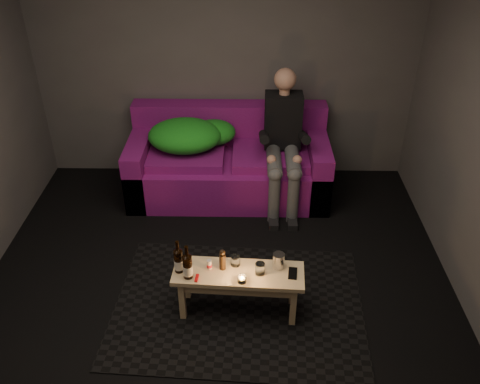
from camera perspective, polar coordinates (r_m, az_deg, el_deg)
The scene contains 17 objects.
floor at distance 4.20m, azimuth -2.72°, elevation -13.35°, with size 4.50×4.50×0.00m, color black.
room at distance 3.63m, azimuth -2.98°, elevation 10.50°, with size 4.50×4.50×4.50m.
rug at distance 4.24m, azimuth -0.16°, elevation -12.56°, with size 2.01×1.46×0.01m, color black.
sofa at distance 5.43m, azimuth -1.25°, elevation 3.15°, with size 2.07×0.93×0.89m.
green_blanket at distance 5.29m, azimuth -5.66°, elevation 6.39°, with size 0.91×0.62×0.31m.
person at distance 5.10m, azimuth 4.90°, elevation 5.96°, with size 0.37×0.86×1.38m.
coffee_table at distance 3.97m, azimuth -0.18°, elevation -9.73°, with size 1.02×0.38×0.41m.
beer_bottle_a at distance 3.89m, azimuth -6.91°, elevation -7.62°, with size 0.07×0.07×0.29m.
beer_bottle_b at distance 3.83m, azimuth -5.91°, elevation -8.25°, with size 0.07×0.07×0.29m.
salt_shaker at distance 3.93m, azimuth -3.47°, elevation -8.12°, with size 0.04×0.04×0.08m, color silver.
pepper_mill at distance 3.91m, azimuth -1.98°, elevation -7.83°, with size 0.05×0.05×0.14m, color black.
tumbler_back at distance 3.96m, azimuth -0.54°, elevation -7.71°, with size 0.07×0.07×0.08m, color white.
tealight at distance 3.83m, azimuth 0.22°, elevation -9.76°, with size 0.07×0.07×0.05m.
tumbler_front at distance 3.88m, azimuth 2.27°, elevation -8.59°, with size 0.08×0.08×0.09m, color white.
steel_cup at distance 3.94m, azimuth 4.36°, elevation -7.70°, with size 0.09×0.09×0.12m, color #B3B5BB.
smartphone at distance 3.93m, azimuth 5.94°, elevation -9.07°, with size 0.07×0.13×0.01m, color black.
red_lighter at distance 3.88m, azimuth -4.88°, elevation -9.60°, with size 0.02×0.08×0.01m, color #BA0B0E.
Camera 1 is at (0.24, -2.87, 3.05)m, focal length 38.00 mm.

